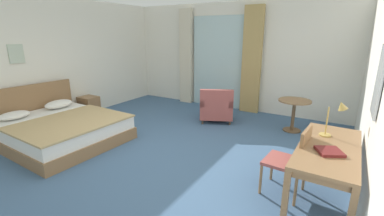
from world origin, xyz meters
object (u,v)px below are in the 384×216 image
(framed_picture, at_px, (16,54))
(armchair_by_window, at_px, (216,107))
(nightstand, at_px, (89,106))
(desk_chair, at_px, (292,158))
(bed, at_px, (59,128))
(writing_desk, at_px, (328,153))
(desk_lamp, at_px, (338,112))
(closed_book, at_px, (329,151))
(round_cafe_table, at_px, (294,108))

(framed_picture, bearing_deg, armchair_by_window, 39.67)
(nightstand, relative_size, framed_picture, 1.36)
(desk_chair, bearing_deg, bed, -173.67)
(writing_desk, bearing_deg, desk_lamp, 86.02)
(bed, bearing_deg, nightstand, 121.88)
(closed_book, bearing_deg, nightstand, 141.52)
(nightstand, relative_size, closed_book, 2.03)
(armchair_by_window, relative_size, framed_picture, 2.63)
(nightstand, xyz_separation_m, framed_picture, (-0.27, -1.35, 1.38))
(bed, xyz_separation_m, armchair_by_window, (2.09, 2.64, 0.08))
(nightstand, distance_m, round_cafe_table, 4.87)
(closed_book, bearing_deg, writing_desk, 66.31)
(closed_book, distance_m, framed_picture, 5.75)
(round_cafe_table, bearing_deg, armchair_by_window, -171.22)
(writing_desk, bearing_deg, armchair_by_window, 139.02)
(writing_desk, distance_m, armchair_by_window, 3.31)
(desk_chair, relative_size, framed_picture, 2.51)
(writing_desk, xyz_separation_m, round_cafe_table, (-0.80, 2.42, -0.17))
(bed, height_order, closed_book, bed)
(armchair_by_window, bearing_deg, writing_desk, -40.98)
(desk_lamp, relative_size, armchair_by_window, 0.49)
(desk_lamp, bearing_deg, writing_desk, -93.98)
(nightstand, height_order, writing_desk, writing_desk)
(writing_desk, bearing_deg, framed_picture, -175.11)
(desk_chair, bearing_deg, writing_desk, 2.44)
(armchair_by_window, height_order, framed_picture, framed_picture)
(nightstand, height_order, round_cafe_table, round_cafe_table)
(writing_desk, height_order, armchair_by_window, armchair_by_window)
(desk_chair, distance_m, round_cafe_table, 2.47)
(nightstand, bearing_deg, framed_picture, -101.16)
(nightstand, relative_size, round_cafe_table, 0.74)
(nightstand, xyz_separation_m, round_cafe_table, (4.60, 1.56, 0.25))
(round_cafe_table, bearing_deg, desk_chair, -80.26)
(desk_chair, xyz_separation_m, desk_lamp, (0.41, 0.37, 0.57))
(bed, distance_m, armchair_by_window, 3.36)
(desk_chair, xyz_separation_m, framed_picture, (-5.29, -0.47, 1.12))
(writing_desk, bearing_deg, desk_chair, -177.56)
(desk_lamp, xyz_separation_m, framed_picture, (-5.70, -0.84, 0.55))
(writing_desk, relative_size, armchair_by_window, 1.61)
(writing_desk, height_order, desk_lamp, desk_lamp)
(desk_lamp, distance_m, closed_book, 0.64)
(round_cafe_table, bearing_deg, closed_book, -72.75)
(desk_lamp, height_order, armchair_by_window, desk_lamp)
(nightstand, height_order, desk_chair, desk_chair)
(writing_desk, relative_size, round_cafe_table, 2.30)
(bed, xyz_separation_m, round_cafe_table, (3.77, 2.90, 0.25))
(bed, bearing_deg, desk_chair, 6.33)
(desk_chair, relative_size, round_cafe_table, 1.37)
(bed, xyz_separation_m, desk_chair, (4.19, 0.46, 0.26))
(bed, relative_size, writing_desk, 1.45)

